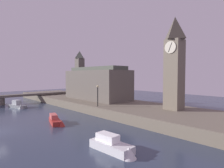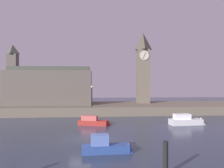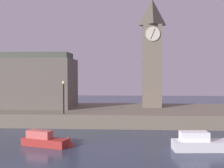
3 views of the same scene
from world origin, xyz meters
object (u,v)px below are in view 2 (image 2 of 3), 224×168
(boat_ferry_white, at_px, (189,121))
(boat_tour_blue, at_px, (110,147))
(streetlamp, at_px, (92,94))
(parliament_hall, at_px, (49,86))
(boat_dinghy_red, at_px, (95,122))
(clock_tower, at_px, (143,67))
(mooring_post_right, at_px, (165,158))

(boat_ferry_white, relative_size, boat_tour_blue, 1.15)
(boat_tour_blue, bearing_deg, streetlamp, 94.93)
(parliament_hall, relative_size, boat_tour_blue, 3.61)
(boat_dinghy_red, bearing_deg, clock_tower, 57.09)
(mooring_post_right, bearing_deg, boat_ferry_white, 62.38)
(mooring_post_right, relative_size, boat_ferry_white, 0.41)
(parliament_hall, relative_size, mooring_post_right, 7.74)
(clock_tower, xyz_separation_m, boat_ferry_white, (2.85, -15.25, -8.27))
(parliament_hall, xyz_separation_m, boat_tour_blue, (9.97, -25.58, -4.52))
(boat_dinghy_red, bearing_deg, boat_ferry_white, -2.66)
(boat_ferry_white, height_order, boat_tour_blue, boat_tour_blue)
(parliament_hall, xyz_separation_m, mooring_post_right, (13.07, -30.11, -3.97))
(clock_tower, height_order, streetlamp, clock_tower)
(streetlamp, bearing_deg, boat_ferry_white, -32.91)
(streetlamp, height_order, boat_tour_blue, streetlamp)
(parliament_hall, distance_m, boat_tour_blue, 27.82)
(parliament_hall, bearing_deg, streetlamp, -36.56)
(clock_tower, xyz_separation_m, streetlamp, (-10.08, -6.88, -5.04))
(streetlamp, xyz_separation_m, mooring_post_right, (4.77, -23.96, -2.73))
(boat_tour_blue, bearing_deg, clock_tower, 72.28)
(boat_dinghy_red, distance_m, boat_ferry_white, 12.36)
(mooring_post_right, bearing_deg, clock_tower, 80.23)
(clock_tower, bearing_deg, mooring_post_right, -99.77)
(boat_dinghy_red, bearing_deg, mooring_post_right, -75.47)
(clock_tower, bearing_deg, parliament_hall, -177.73)
(streetlamp, height_order, mooring_post_right, streetlamp)
(parliament_hall, height_order, streetlamp, parliament_hall)
(clock_tower, bearing_deg, boat_tour_blue, -107.72)
(clock_tower, height_order, boat_ferry_white, clock_tower)
(parliament_hall, bearing_deg, boat_ferry_white, -34.37)
(boat_dinghy_red, bearing_deg, boat_tour_blue, -84.63)
(streetlamp, xyz_separation_m, boat_ferry_white, (12.93, -8.37, -3.23))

